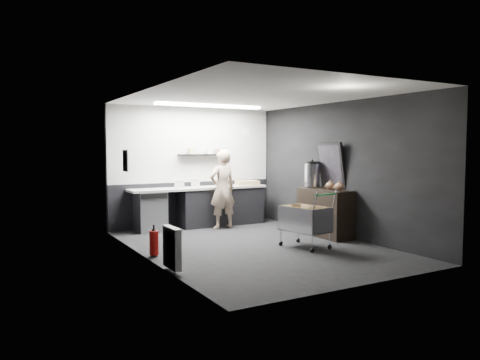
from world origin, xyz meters
TOP-DOWN VIEW (x-y plane):
  - floor at (0.00, 0.00)m, footprint 5.50×5.50m
  - ceiling at (0.00, 0.00)m, footprint 5.50×5.50m
  - wall_back at (0.00, 2.75)m, footprint 5.50×0.00m
  - wall_front at (0.00, -2.75)m, footprint 5.50×0.00m
  - wall_left at (-2.00, 0.00)m, footprint 0.00×5.50m
  - wall_right at (2.00, 0.00)m, footprint 0.00×5.50m
  - kitchen_wall_panel at (0.00, 2.73)m, footprint 3.95×0.02m
  - dado_panel at (0.00, 2.73)m, footprint 3.95×0.02m
  - floating_shelf at (0.20, 2.62)m, footprint 1.20×0.22m
  - wall_clock at (1.40, 2.72)m, footprint 0.20×0.03m
  - poster at (-1.98, 1.30)m, footprint 0.02×0.30m
  - poster_red_band at (-1.98, 1.30)m, footprint 0.02×0.22m
  - radiator at (-1.94, -0.90)m, footprint 0.10×0.50m
  - ceiling_strip at (0.00, 1.85)m, footprint 2.40×0.20m
  - prep_counter at (0.14, 2.42)m, footprint 3.20×0.61m
  - person at (0.36, 1.97)m, footprint 0.66×0.46m
  - shopping_cart at (0.73, -0.51)m, footprint 0.69×1.00m
  - sideboard at (1.75, 0.18)m, footprint 0.54×1.27m
  - fire_extinguisher at (-1.85, 0.15)m, footprint 0.15×0.15m
  - cardboard_box at (1.22, 2.37)m, footprint 0.57×0.47m
  - pink_tub at (-0.09, 2.42)m, footprint 0.20×0.20m
  - white_container at (-0.50, 2.37)m, footprint 0.25×0.23m

SIDE VIEW (x-z plane):
  - floor at x=0.00m, z-range 0.00..0.00m
  - fire_extinguisher at x=-1.85m, z-range -0.01..0.49m
  - radiator at x=-1.94m, z-range 0.05..0.65m
  - prep_counter at x=0.14m, z-range 0.01..0.91m
  - shopping_cart at x=0.73m, z-range -0.02..0.98m
  - dado_panel at x=0.00m, z-range 0.00..1.00m
  - sideboard at x=1.75m, z-range -0.35..1.55m
  - person at x=0.36m, z-range 0.00..1.74m
  - cardboard_box at x=1.22m, z-range 0.90..1.00m
  - white_container at x=-0.50m, z-range 0.90..1.08m
  - pink_tub at x=-0.09m, z-range 0.90..1.10m
  - wall_back at x=0.00m, z-range -1.40..4.10m
  - wall_front at x=0.00m, z-range -1.40..4.10m
  - wall_left at x=-2.00m, z-range -1.40..4.10m
  - wall_right at x=2.00m, z-range -1.40..4.10m
  - poster at x=-1.98m, z-range 1.35..1.75m
  - floating_shelf at x=0.20m, z-range 1.60..1.64m
  - poster_red_band at x=-1.98m, z-range 1.57..1.67m
  - kitchen_wall_panel at x=0.00m, z-range 1.00..2.70m
  - wall_clock at x=1.40m, z-range 2.05..2.25m
  - ceiling_strip at x=0.00m, z-range 2.65..2.69m
  - ceiling at x=0.00m, z-range 2.70..2.70m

